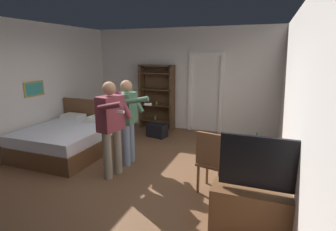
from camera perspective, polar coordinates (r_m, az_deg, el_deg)
name	(u,v)px	position (r m, az deg, el deg)	size (l,w,h in m)	color
ground_plane	(131,172)	(4.93, -8.02, -12.06)	(6.69, 6.69, 0.00)	brown
wall_back	(183,80)	(7.36, 3.22, 7.79)	(5.37, 0.12, 2.78)	silver
wall_left	(15,89)	(6.22, -30.37, 4.92)	(0.15, 6.32, 2.78)	silver
wall_right	(299,108)	(3.98, 26.63, 1.52)	(0.12, 6.32, 2.78)	silver
doorway_frame	(206,87)	(7.13, 8.18, 6.14)	(0.93, 0.08, 2.13)	white
bed	(70,139)	(6.09, -20.51, -4.71)	(1.65, 1.90, 1.02)	brown
bookshelf	(157,95)	(7.43, -2.38, 4.59)	(0.99, 0.32, 1.79)	#4C331E
tv_flatscreen	(263,208)	(3.42, 20.05, -18.40)	(1.21, 0.40, 1.22)	brown
side_table	(245,162)	(4.26, 16.48, -9.75)	(0.71, 0.71, 0.70)	#4C331E
laptop	(244,146)	(4.12, 16.19, -6.40)	(0.36, 0.37, 0.16)	black
bottle_on_table	(256,144)	(4.05, 18.70, -5.82)	(0.06, 0.06, 0.30)	#1F341A
wooden_chair	(212,160)	(4.05, 9.47, -9.53)	(0.50, 0.50, 0.99)	brown
person_blue_shirt	(111,123)	(4.52, -12.22, -1.59)	(0.65, 0.69, 1.66)	gray
person_striped_shirt	(128,117)	(5.01, -8.68, -0.29)	(0.74, 0.57, 1.63)	slate
suitcase_dark	(157,130)	(6.76, -2.40, -3.26)	(0.49, 0.30, 0.34)	black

